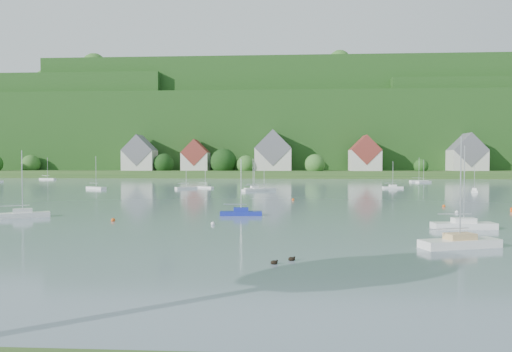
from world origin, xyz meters
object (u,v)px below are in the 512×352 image
at_px(near_sailboat_1, 241,212).
at_px(near_sailboat_6, 23,214).
at_px(near_sailboat_3, 464,224).
at_px(near_sailboat_2, 460,242).

height_order(near_sailboat_1, near_sailboat_6, near_sailboat_6).
bearing_deg(near_sailboat_3, near_sailboat_2, -116.00).
bearing_deg(near_sailboat_3, near_sailboat_1, 152.09).
bearing_deg(near_sailboat_1, near_sailboat_3, -27.75).
distance_m(near_sailboat_1, near_sailboat_3, 26.27).
height_order(near_sailboat_2, near_sailboat_3, near_sailboat_2).
xyz_separation_m(near_sailboat_2, near_sailboat_6, (-46.45, 17.59, -0.02)).
xyz_separation_m(near_sailboat_2, near_sailboat_3, (4.38, 10.83, -0.01)).
bearing_deg(near_sailboat_1, near_sailboat_2, -51.41).
relative_size(near_sailboat_2, near_sailboat_6, 1.07).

